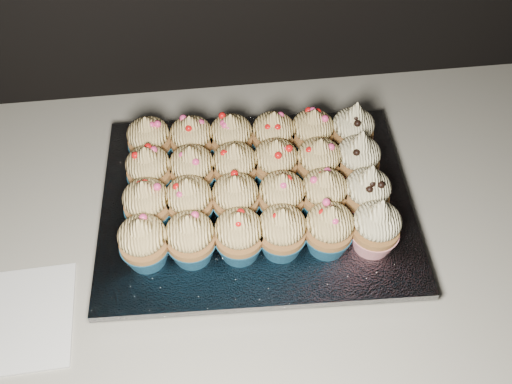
% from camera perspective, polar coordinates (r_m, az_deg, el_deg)
% --- Properties ---
extents(cabinet, '(2.40, 0.60, 0.86)m').
position_cam_1_polar(cabinet, '(1.22, -4.81, -16.60)').
color(cabinet, black).
rests_on(cabinet, ground).
extents(worktop, '(2.44, 0.64, 0.04)m').
position_cam_1_polar(worktop, '(0.83, -6.83, -4.48)').
color(worktop, beige).
rests_on(worktop, cabinet).
extents(napkin, '(0.15, 0.15, 0.00)m').
position_cam_1_polar(napkin, '(0.79, -23.04, -11.69)').
color(napkin, white).
rests_on(napkin, worktop).
extents(baking_tray, '(0.41, 0.32, 0.02)m').
position_cam_1_polar(baking_tray, '(0.81, 0.00, -1.74)').
color(baking_tray, black).
rests_on(baking_tray, worktop).
extents(foil_lining, '(0.44, 0.35, 0.01)m').
position_cam_1_polar(foil_lining, '(0.80, 0.00, -1.00)').
color(foil_lining, silver).
rests_on(foil_lining, baking_tray).
extents(cupcake_0, '(0.06, 0.06, 0.08)m').
position_cam_1_polar(cupcake_0, '(0.72, -11.16, -4.92)').
color(cupcake_0, '#195579').
rests_on(cupcake_0, foil_lining).
extents(cupcake_1, '(0.06, 0.06, 0.08)m').
position_cam_1_polar(cupcake_1, '(0.72, -6.56, -4.62)').
color(cupcake_1, '#195579').
rests_on(cupcake_1, foil_lining).
extents(cupcake_2, '(0.06, 0.06, 0.08)m').
position_cam_1_polar(cupcake_2, '(0.71, -1.69, -4.34)').
color(cupcake_2, '#195579').
rests_on(cupcake_2, foil_lining).
extents(cupcake_3, '(0.06, 0.06, 0.08)m').
position_cam_1_polar(cupcake_3, '(0.72, 2.60, -3.98)').
color(cupcake_3, '#195579').
rests_on(cupcake_3, foil_lining).
extents(cupcake_4, '(0.06, 0.06, 0.08)m').
position_cam_1_polar(cupcake_4, '(0.72, 7.31, -3.70)').
color(cupcake_4, '#195579').
rests_on(cupcake_4, foil_lining).
extents(cupcake_5, '(0.06, 0.06, 0.10)m').
position_cam_1_polar(cupcake_5, '(0.73, 11.91, -3.44)').
color(cupcake_5, red).
rests_on(cupcake_5, foil_lining).
extents(cupcake_6, '(0.06, 0.06, 0.08)m').
position_cam_1_polar(cupcake_6, '(0.76, -10.83, -1.24)').
color(cupcake_6, '#195579').
rests_on(cupcake_6, foil_lining).
extents(cupcake_7, '(0.06, 0.06, 0.08)m').
position_cam_1_polar(cupcake_7, '(0.75, -6.65, -0.99)').
color(cupcake_7, '#195579').
rests_on(cupcake_7, foil_lining).
extents(cupcake_8, '(0.06, 0.06, 0.08)m').
position_cam_1_polar(cupcake_8, '(0.75, -2.04, -0.71)').
color(cupcake_8, '#195579').
rests_on(cupcake_8, foil_lining).
extents(cupcake_9, '(0.06, 0.06, 0.08)m').
position_cam_1_polar(cupcake_9, '(0.75, 2.60, -0.52)').
color(cupcake_9, '#195579').
rests_on(cupcake_9, foil_lining).
extents(cupcake_10, '(0.06, 0.06, 0.08)m').
position_cam_1_polar(cupcake_10, '(0.76, 6.79, -0.24)').
color(cupcake_10, '#195579').
rests_on(cupcake_10, foil_lining).
extents(cupcake_11, '(0.06, 0.06, 0.10)m').
position_cam_1_polar(cupcake_11, '(0.77, 11.02, -0.10)').
color(cupcake_11, red).
rests_on(cupcake_11, foil_lining).
extents(cupcake_12, '(0.06, 0.06, 0.08)m').
position_cam_1_polar(cupcake_12, '(0.79, -10.63, 2.09)').
color(cupcake_12, '#195579').
rests_on(cupcake_12, foil_lining).
extents(cupcake_13, '(0.06, 0.06, 0.08)m').
position_cam_1_polar(cupcake_13, '(0.79, -6.40, 2.21)').
color(cupcake_13, '#195579').
rests_on(cupcake_13, foil_lining).
extents(cupcake_14, '(0.06, 0.06, 0.08)m').
position_cam_1_polar(cupcake_14, '(0.78, -2.12, 2.49)').
color(cupcake_14, '#195579').
rests_on(cupcake_14, foil_lining).
extents(cupcake_15, '(0.06, 0.06, 0.08)m').
position_cam_1_polar(cupcake_15, '(0.79, 1.98, 2.87)').
color(cupcake_15, '#195579').
rests_on(cupcake_15, foil_lining).
extents(cupcake_16, '(0.06, 0.06, 0.08)m').
position_cam_1_polar(cupcake_16, '(0.79, 6.25, 2.94)').
color(cupcake_16, '#195579').
rests_on(cupcake_16, foil_lining).
extents(cupcake_17, '(0.06, 0.06, 0.10)m').
position_cam_1_polar(cupcake_17, '(0.80, 10.13, 3.24)').
color(cupcake_17, red).
rests_on(cupcake_17, foil_lining).
extents(cupcake_18, '(0.06, 0.06, 0.08)m').
position_cam_1_polar(cupcake_18, '(0.83, -10.60, 5.05)').
color(cupcake_18, '#195579').
rests_on(cupcake_18, foil_lining).
extents(cupcake_19, '(0.06, 0.06, 0.08)m').
position_cam_1_polar(cupcake_19, '(0.82, -6.44, 5.18)').
color(cupcake_19, '#195579').
rests_on(cupcake_19, foil_lining).
extents(cupcake_20, '(0.06, 0.06, 0.08)m').
position_cam_1_polar(cupcake_20, '(0.82, -2.49, 5.40)').
color(cupcake_20, '#195579').
rests_on(cupcake_20, foil_lining).
extents(cupcake_21, '(0.06, 0.06, 0.08)m').
position_cam_1_polar(cupcake_21, '(0.83, 1.75, 5.65)').
color(cupcake_21, '#195579').
rests_on(cupcake_21, foil_lining).
extents(cupcake_22, '(0.06, 0.06, 0.08)m').
position_cam_1_polar(cupcake_22, '(0.83, 5.64, 5.85)').
color(cupcake_22, '#195579').
rests_on(cupcake_22, foil_lining).
extents(cupcake_23, '(0.06, 0.06, 0.10)m').
position_cam_1_polar(cupcake_23, '(0.84, 9.63, 6.09)').
color(cupcake_23, red).
rests_on(cupcake_23, foil_lining).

